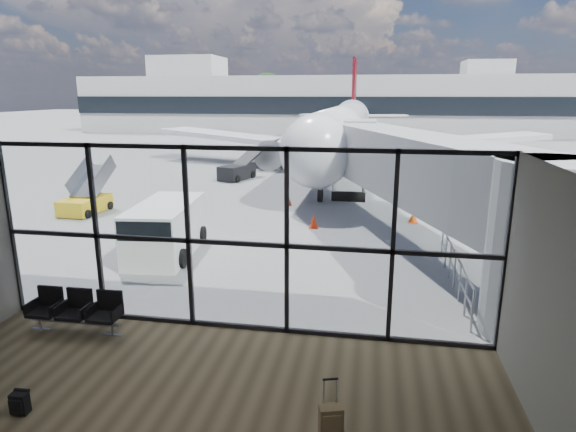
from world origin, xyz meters
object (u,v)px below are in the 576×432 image
(backpack, at_px, (20,403))
(mobile_stairs, at_px, (86,202))
(suitcase, at_px, (331,422))
(service_van, at_px, (165,229))
(airliner, at_px, (342,129))
(seating_row, at_px, (77,308))
(belt_loader, at_px, (238,171))

(backpack, distance_m, mobile_stairs, 15.98)
(suitcase, relative_size, service_van, 0.24)
(backpack, relative_size, mobile_stairs, 0.15)
(backpack, distance_m, airliner, 32.69)
(seating_row, relative_size, belt_loader, 0.60)
(airliner, xyz_separation_m, belt_loader, (-6.43, -7.94, -2.28))
(seating_row, xyz_separation_m, mobile_stairs, (-6.68, 11.01, -0.06))
(seating_row, relative_size, suitcase, 2.18)
(backpack, bearing_deg, seating_row, 102.50)
(seating_row, bearing_deg, service_van, 91.76)
(seating_row, xyz_separation_m, belt_loader, (-1.98, 21.35, -0.00))
(service_van, xyz_separation_m, mobile_stairs, (-6.44, 5.28, -0.45))
(seating_row, bearing_deg, backpack, -75.61)
(service_van, bearing_deg, suitcase, -57.97)
(airliner, bearing_deg, service_van, -100.49)
(belt_loader, bearing_deg, backpack, -65.50)
(belt_loader, xyz_separation_m, mobile_stairs, (-4.70, -10.34, -0.06))
(airliner, relative_size, service_van, 8.17)
(seating_row, bearing_deg, suitcase, -24.02)
(service_van, bearing_deg, airliner, 72.74)
(suitcase, height_order, belt_loader, belt_loader)
(airliner, xyz_separation_m, mobile_stairs, (-11.13, -18.28, -2.34))
(suitcase, relative_size, airliner, 0.03)
(seating_row, height_order, airliner, airliner)
(airliner, relative_size, mobile_stairs, 11.82)
(service_van, height_order, belt_loader, service_van)
(suitcase, xyz_separation_m, belt_loader, (-8.39, 24.13, 0.25))
(backpack, height_order, service_van, service_van)
(backpack, relative_size, suitcase, 0.42)
(suitcase, bearing_deg, seating_row, 139.67)
(belt_loader, distance_m, mobile_stairs, 11.36)
(seating_row, distance_m, mobile_stairs, 12.87)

